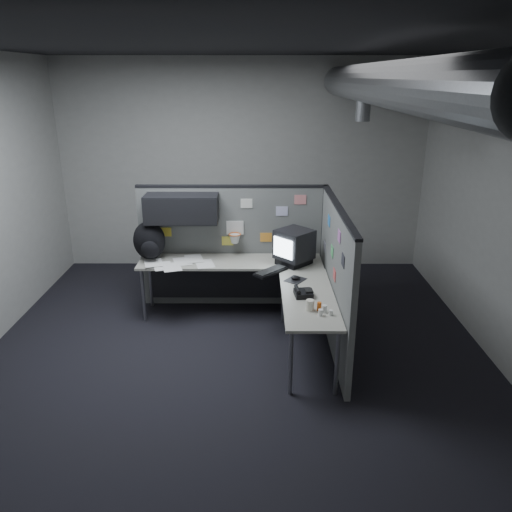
{
  "coord_description": "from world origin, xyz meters",
  "views": [
    {
      "loc": [
        0.25,
        -4.9,
        2.93
      ],
      "look_at": [
        0.22,
        0.35,
        1.02
      ],
      "focal_mm": 35.0,
      "sensor_mm": 36.0,
      "label": 1
    }
  ],
  "objects_px": {
    "desk": "(250,278)",
    "monitor": "(294,247)",
    "backpack": "(149,241)",
    "phone": "(303,293)",
    "keyboard": "(271,271)"
  },
  "relations": [
    {
      "from": "monitor",
      "to": "backpack",
      "type": "distance_m",
      "value": 1.81
    },
    {
      "from": "desk",
      "to": "monitor",
      "type": "xyz_separation_m",
      "value": [
        0.54,
        0.18,
        0.34
      ]
    },
    {
      "from": "backpack",
      "to": "phone",
      "type": "bearing_deg",
      "value": -24.1
    },
    {
      "from": "desk",
      "to": "keyboard",
      "type": "xyz_separation_m",
      "value": [
        0.25,
        -0.12,
        0.14
      ]
    },
    {
      "from": "desk",
      "to": "phone",
      "type": "relative_size",
      "value": 10.56
    },
    {
      "from": "monitor",
      "to": "phone",
      "type": "bearing_deg",
      "value": -86.99
    },
    {
      "from": "keyboard",
      "to": "monitor",
      "type": "bearing_deg",
      "value": 44.85
    },
    {
      "from": "phone",
      "to": "monitor",
      "type": "bearing_deg",
      "value": 96.16
    },
    {
      "from": "monitor",
      "to": "keyboard",
      "type": "distance_m",
      "value": 0.47
    },
    {
      "from": "keyboard",
      "to": "phone",
      "type": "relative_size",
      "value": 1.99
    },
    {
      "from": "keyboard",
      "to": "backpack",
      "type": "relative_size",
      "value": 0.88
    },
    {
      "from": "phone",
      "to": "backpack",
      "type": "relative_size",
      "value": 0.44
    },
    {
      "from": "keyboard",
      "to": "backpack",
      "type": "height_order",
      "value": "backpack"
    },
    {
      "from": "desk",
      "to": "monitor",
      "type": "distance_m",
      "value": 0.67
    },
    {
      "from": "desk",
      "to": "keyboard",
      "type": "bearing_deg",
      "value": -26.35
    }
  ]
}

